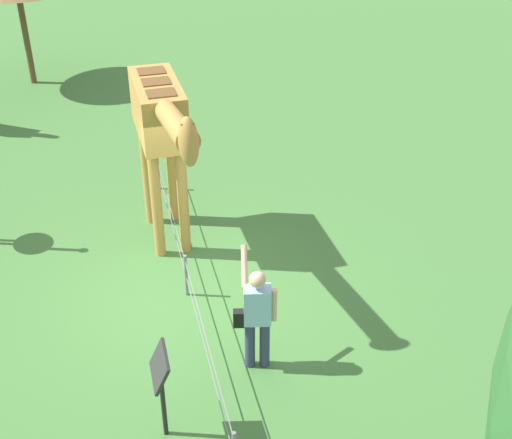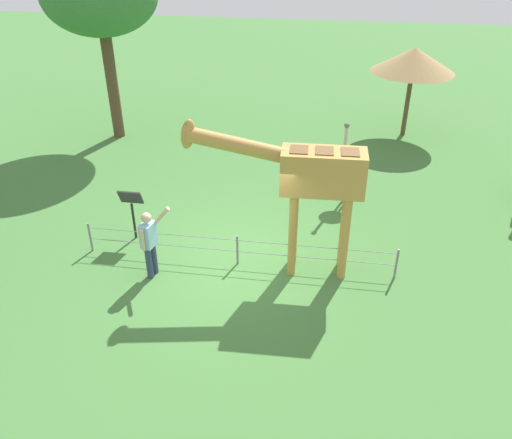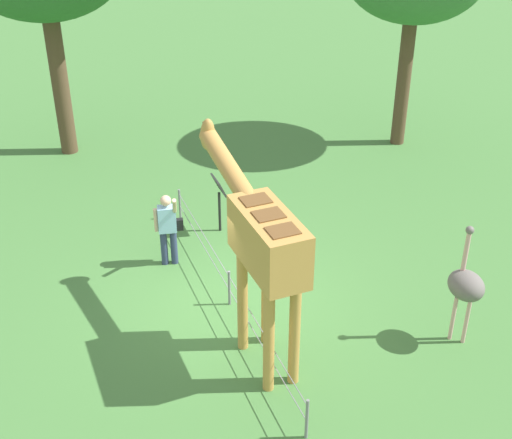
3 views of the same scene
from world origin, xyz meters
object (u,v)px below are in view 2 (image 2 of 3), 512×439
Objects in this scene: shade_hut_far at (414,60)px; ostrich at (349,161)px; giraffe at (307,177)px; info_sign at (132,204)px; visitor at (150,240)px.

ostrich is at bearing 69.09° from shade_hut_far.
giraffe is 3.65m from ostrich.
ostrich is at bearing -151.95° from info_sign.
info_sign is at bearing 28.05° from ostrich.
shade_hut_far reaches higher than visitor.
shade_hut_far is at bearing -123.54° from visitor.
visitor is (3.24, 0.74, -1.38)m from giraffe.
shade_hut_far is 10.77m from info_sign.
giraffe reaches higher than info_sign.
info_sign is (5.08, 2.71, -0.23)m from ostrich.
ostrich reaches higher than visitor.
giraffe reaches higher than visitor.
giraffe reaches higher than shade_hut_far.
visitor is 1.31× the size of info_sign.
info_sign is (4.14, -0.64, -1.34)m from giraffe.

